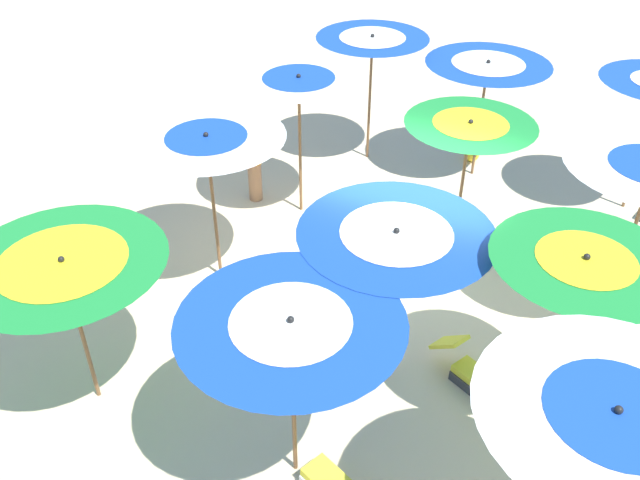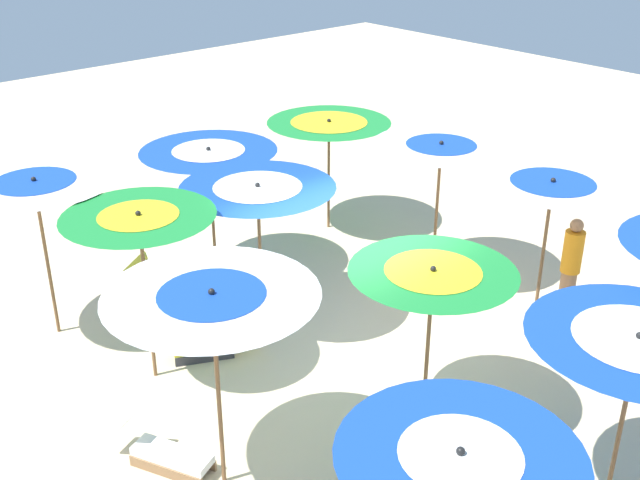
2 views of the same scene
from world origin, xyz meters
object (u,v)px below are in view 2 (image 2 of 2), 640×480
at_px(lounger_2, 211,343).
at_px(beach_umbrella_1, 636,353).
at_px(beachgoer_0, 571,266).
at_px(beach_umbrella_0, 459,472).
at_px(beach_umbrella_3, 213,310).
at_px(lounger_0, 164,451).
at_px(beach_umbrella_11, 329,131).
at_px(beach_umbrella_6, 140,227).
at_px(lounger_1, 171,271).
at_px(beach_umbrella_8, 441,154).
at_px(beach_umbrella_4, 432,286).
at_px(beach_umbrella_7, 258,199).
at_px(beach_umbrella_10, 209,161).
at_px(beach_umbrella_9, 36,193).
at_px(beach_umbrella_5, 551,194).

bearing_deg(lounger_2, beach_umbrella_1, 131.78).
bearing_deg(beachgoer_0, beach_umbrella_0, -32.74).
height_order(beach_umbrella_3, lounger_0, beach_umbrella_3).
height_order(beach_umbrella_11, beachgoer_0, beach_umbrella_11).
bearing_deg(beach_umbrella_11, beach_umbrella_6, 112.29).
bearing_deg(beach_umbrella_1, lounger_1, 5.76).
bearing_deg(beach_umbrella_6, lounger_0, 152.77).
height_order(beach_umbrella_0, beach_umbrella_8, beach_umbrella_8).
bearing_deg(beach_umbrella_4, lounger_2, 21.39).
bearing_deg(beach_umbrella_4, beach_umbrella_7, 0.87).
distance_m(beach_umbrella_7, beach_umbrella_11, 3.64).
bearing_deg(beach_umbrella_8, beach_umbrella_11, -1.49).
height_order(beach_umbrella_10, beach_umbrella_11, beach_umbrella_10).
relative_size(beach_umbrella_8, beach_umbrella_10, 1.07).
height_order(beach_umbrella_4, lounger_1, beach_umbrella_4).
bearing_deg(beach_umbrella_0, lounger_0, 6.99).
bearing_deg(beach_umbrella_4, beach_umbrella_8, -50.60).
relative_size(beach_umbrella_8, lounger_2, 1.94).
height_order(beach_umbrella_4, beach_umbrella_11, beach_umbrella_4).
bearing_deg(lounger_1, beach_umbrella_10, 5.27).
bearing_deg(lounger_1, beach_umbrella_7, -57.82).
height_order(beach_umbrella_10, lounger_1, beach_umbrella_10).
height_order(beach_umbrella_3, beachgoer_0, beach_umbrella_3).
relative_size(lounger_1, lounger_2, 1.11).
height_order(beach_umbrella_1, beach_umbrella_4, beach_umbrella_1).
bearing_deg(beach_umbrella_9, beach_umbrella_5, -132.39).
distance_m(beach_umbrella_0, lounger_2, 5.79).
bearing_deg(beach_umbrella_0, beach_umbrella_7, -22.85).
relative_size(beach_umbrella_5, beach_umbrella_11, 1.10).
height_order(beach_umbrella_6, beach_umbrella_11, beach_umbrella_6).
relative_size(beach_umbrella_3, lounger_0, 1.86).
height_order(beach_umbrella_4, beach_umbrella_8, beach_umbrella_8).
bearing_deg(beach_umbrella_7, lounger_0, 122.57).
bearing_deg(lounger_1, lounger_0, -100.90).
height_order(beach_umbrella_1, beach_umbrella_9, beach_umbrella_9).
relative_size(beach_umbrella_11, lounger_1, 1.64).
bearing_deg(beach_umbrella_5, beach_umbrella_1, 137.27).
height_order(beach_umbrella_0, beach_umbrella_10, beach_umbrella_0).
relative_size(beach_umbrella_8, beach_umbrella_11, 1.07).
xyz_separation_m(beach_umbrella_1, beach_umbrella_6, (5.38, 2.35, 0.21)).
xyz_separation_m(beach_umbrella_8, beach_umbrella_11, (2.71, -0.07, -0.28)).
height_order(beach_umbrella_10, beachgoer_0, beach_umbrella_10).
distance_m(beach_umbrella_4, beach_umbrella_5, 2.74).
height_order(beach_umbrella_1, beach_umbrella_3, beach_umbrella_3).
xyz_separation_m(beach_umbrella_5, beach_umbrella_11, (4.90, -0.33, -0.34)).
relative_size(beach_umbrella_9, lounger_2, 1.97).
bearing_deg(beach_umbrella_7, beach_umbrella_1, -175.97).
relative_size(beach_umbrella_3, beach_umbrella_10, 1.10).
xyz_separation_m(beach_umbrella_3, beach_umbrella_11, (4.38, -5.53, -0.30)).
bearing_deg(beach_umbrella_10, beach_umbrella_0, 159.68).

